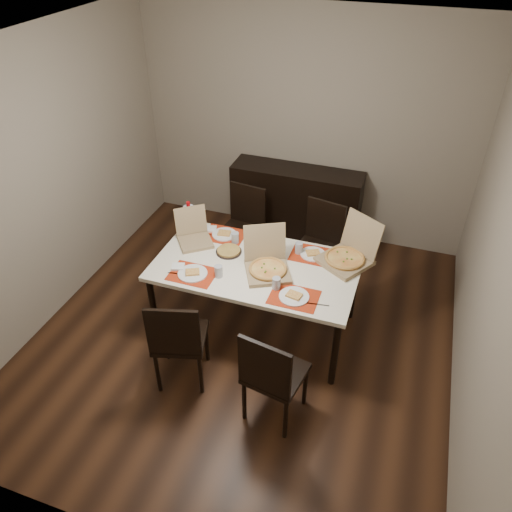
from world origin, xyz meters
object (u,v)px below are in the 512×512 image
soda_bottle (190,219)px  pizza_box_center (267,266)px  dip_bowl (269,258)px  chair_far_left (243,224)px  chair_near_left (178,339)px  dining_table (256,271)px  chair_near_right (272,374)px  sideboard (296,204)px  chair_far_right (319,242)px

soda_bottle → pizza_box_center: bearing=-22.1°
dip_bowl → chair_far_left: bearing=124.0°
chair_far_left → chair_near_left: bearing=-86.9°
dip_bowl → dining_table: bearing=-121.8°
chair_near_left → pizza_box_center: pizza_box_center is taller
chair_near_left → soda_bottle: size_ratio=2.89×
dining_table → dip_bowl: (0.08, 0.13, 0.08)m
chair_near_right → chair_far_left: size_ratio=1.00×
soda_bottle → dining_table: bearing=-22.0°
chair_far_left → dip_bowl: (0.55, -0.82, 0.25)m
dip_bowl → soda_bottle: bearing=167.4°
dining_table → chair_far_left: bearing=116.7°
chair_near_right → sideboard: bearing=101.4°
dining_table → chair_near_right: 1.06m
sideboard → dining_table: (0.07, -1.64, 0.23)m
dining_table → chair_far_right: bearing=66.3°
sideboard → chair_near_left: chair_near_left is taller
chair_far_left → dip_bowl: 1.02m
chair_near_right → soda_bottle: 1.81m
dining_table → soda_bottle: 0.87m
chair_far_right → soda_bottle: bearing=-154.3°
soda_bottle → dip_bowl: bearing=-12.6°
dining_table → dip_bowl: size_ratio=17.49×
chair_near_left → sideboard: bearing=83.0°
dining_table → pizza_box_center: size_ratio=3.38×
chair_near_right → chair_far_right: 1.83m
chair_near_right → dip_bowl: size_ratio=9.04×
chair_near_right → chair_far_left: same height
chair_near_right → chair_far_right: (-0.06, 1.83, 0.00)m
dip_bowl → soda_bottle: 0.90m
chair_near_left → chair_far_right: bearing=66.1°
sideboard → dining_table: size_ratio=0.83×
chair_near_right → chair_near_left: bearing=172.9°
chair_far_left → chair_near_right: bearing=-64.0°
chair_far_left → dip_bowl: chair_far_left is taller
dining_table → chair_far_right: size_ratio=1.94×
dining_table → chair_far_right: 0.98m
chair_far_left → pizza_box_center: size_ratio=1.75×
dining_table → soda_bottle: bearing=158.0°
dining_table → sideboard: bearing=92.5°
sideboard → pizza_box_center: bearing=-83.5°
chair_near_left → dip_bowl: (0.45, 0.97, 0.25)m
dining_table → chair_near_right: (0.45, -0.95, -0.17)m
chair_far_right → chair_near_left: bearing=-113.9°
chair_near_left → soda_bottle: 1.29m
sideboard → chair_near_right: chair_near_right is taller
dining_table → chair_near_left: chair_near_left is taller
dining_table → chair_near_left: (-0.38, -0.84, -0.17)m
chair_far_right → dip_bowl: 0.86m
chair_far_left → chair_far_right: bearing=-4.0°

